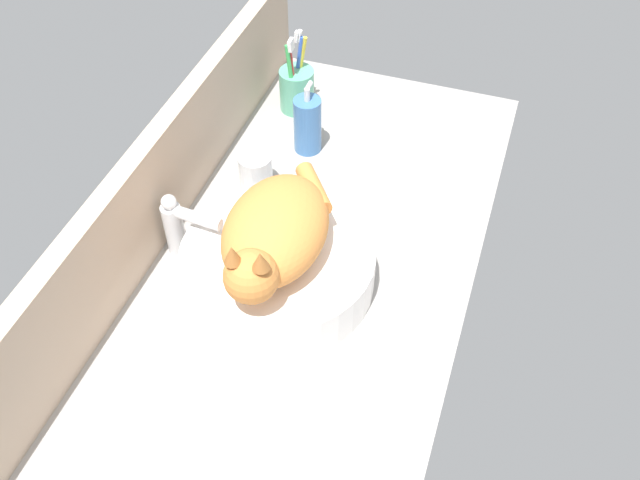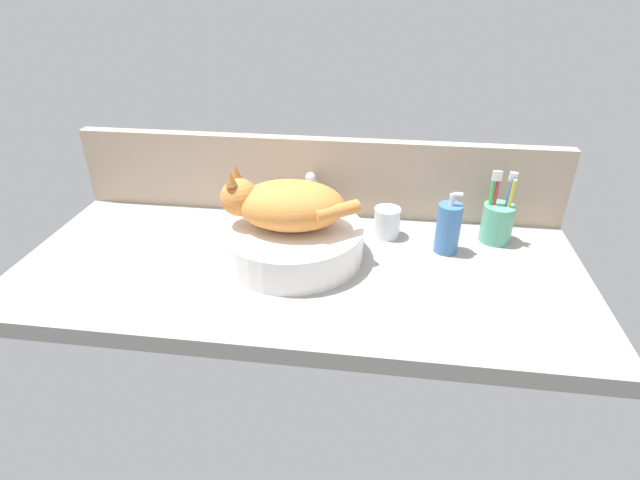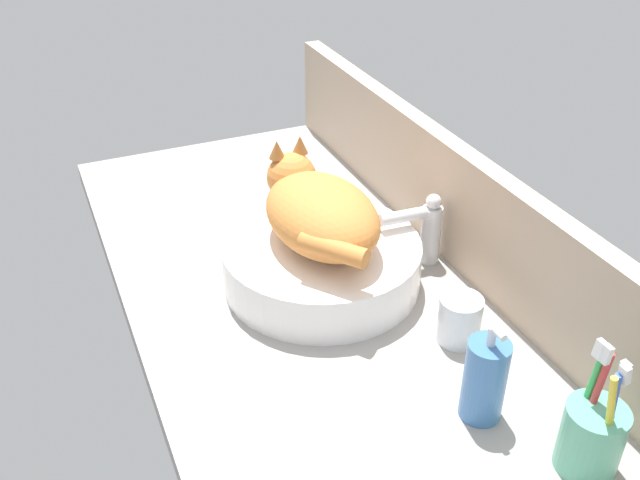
# 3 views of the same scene
# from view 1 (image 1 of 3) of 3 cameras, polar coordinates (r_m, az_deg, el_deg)

# --- Properties ---
(ground_plane) EXTENTS (1.33, 0.60, 0.04)m
(ground_plane) POSITION_cam_1_polar(r_m,az_deg,el_deg) (1.30, -1.71, -3.54)
(ground_plane) COLOR #9E9993
(backsplash_panel) EXTENTS (1.33, 0.04, 0.21)m
(backsplash_panel) POSITION_cam_1_polar(r_m,az_deg,el_deg) (1.31, -13.61, 3.20)
(backsplash_panel) COLOR tan
(backsplash_panel) RESTS_ON ground_plane
(sink_basin) EXTENTS (0.34, 0.34, 0.08)m
(sink_basin) POSITION_cam_1_polar(r_m,az_deg,el_deg) (1.25, -3.35, -2.18)
(sink_basin) COLOR white
(sink_basin) RESTS_ON ground_plane
(cat) EXTENTS (0.32, 0.18, 0.14)m
(cat) POSITION_cam_1_polar(r_m,az_deg,el_deg) (1.17, -3.73, 0.48)
(cat) COLOR orange
(cat) RESTS_ON sink_basin
(faucet) EXTENTS (0.04, 0.12, 0.14)m
(faucet) POSITION_cam_1_polar(r_m,az_deg,el_deg) (1.30, -11.26, 1.30)
(faucet) COLOR silver
(faucet) RESTS_ON ground_plane
(soap_dispenser) EXTENTS (0.06, 0.06, 0.16)m
(soap_dispenser) POSITION_cam_1_polar(r_m,az_deg,el_deg) (1.50, -1.00, 9.22)
(soap_dispenser) COLOR #3F72B2
(soap_dispenser) RESTS_ON ground_plane
(toothbrush_cup) EXTENTS (0.08, 0.08, 0.19)m
(toothbrush_cup) POSITION_cam_1_polar(r_m,az_deg,el_deg) (1.63, -1.87, 12.06)
(toothbrush_cup) COLOR #5BB28E
(toothbrush_cup) RESTS_ON ground_plane
(water_glass) EXTENTS (0.07, 0.07, 0.08)m
(water_glass) POSITION_cam_1_polar(r_m,az_deg,el_deg) (1.44, -5.16, 5.35)
(water_glass) COLOR white
(water_glass) RESTS_ON ground_plane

